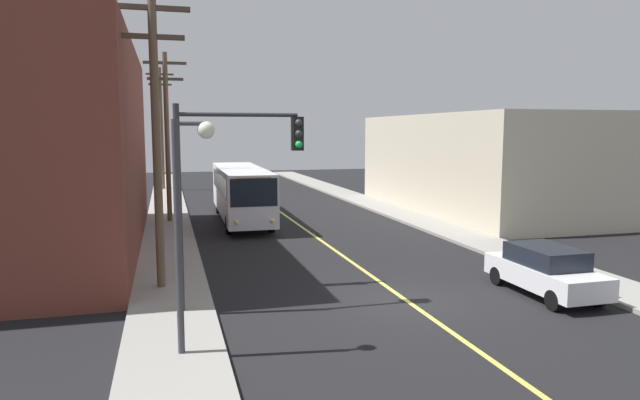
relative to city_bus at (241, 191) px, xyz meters
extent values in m
plane|color=black|center=(2.99, -17.46, -1.82)|extent=(120.00, 120.00, 0.00)
cube|color=gray|center=(-4.26, -7.46, -1.74)|extent=(2.50, 90.00, 0.15)
cube|color=gray|center=(10.24, -7.46, -1.74)|extent=(2.50, 90.00, 0.15)
cube|color=#D8CC4C|center=(2.99, -2.46, -1.81)|extent=(0.16, 60.00, 0.01)
cube|color=brown|center=(-10.51, -6.35, 2.78)|extent=(10.00, 19.65, 9.19)
cube|color=black|center=(-5.55, -6.35, -0.22)|extent=(0.06, 13.75, 1.30)
cube|color=black|center=(-5.55, -6.35, 2.98)|extent=(0.06, 13.75, 1.30)
cube|color=beige|center=(17.49, 0.28, 1.40)|extent=(12.00, 19.54, 6.44)
cube|color=black|center=(11.53, 0.28, -0.22)|extent=(0.06, 13.68, 1.30)
cube|color=black|center=(11.53, 0.28, 2.98)|extent=(0.06, 13.68, 1.30)
cube|color=silver|center=(0.00, 0.01, 0.01)|extent=(2.80, 12.05, 2.75)
cube|color=black|center=(-0.13, -5.97, 0.53)|extent=(2.35, 0.13, 1.40)
cube|color=black|center=(0.13, 5.99, 0.63)|extent=(2.30, 0.13, 1.10)
cube|color=black|center=(-1.25, 0.04, 0.53)|extent=(0.27, 10.20, 1.10)
cube|color=black|center=(1.25, -0.01, 0.53)|extent=(0.27, 10.20, 1.10)
cube|color=orange|center=(-0.13, -5.96, 1.13)|extent=(1.79, 0.10, 0.30)
sphere|color=#F9D872|center=(-1.02, -5.99, -0.92)|extent=(0.24, 0.24, 0.24)
sphere|color=#F9D872|center=(0.77, -6.02, -0.92)|extent=(0.24, 0.24, 0.24)
cylinder|color=black|center=(-1.21, -4.16, -1.32)|extent=(0.32, 1.01, 1.00)
cylinder|color=black|center=(1.04, -4.21, -1.32)|extent=(0.32, 1.01, 1.00)
cylinder|color=black|center=(-1.05, 3.54, -1.32)|extent=(0.32, 1.01, 1.00)
cylinder|color=black|center=(1.20, 3.49, -1.32)|extent=(0.32, 1.01, 1.00)
cube|color=silver|center=(7.65, -18.03, -1.15)|extent=(1.80, 4.40, 0.70)
cube|color=black|center=(7.65, -18.03, -0.50)|extent=(1.62, 2.47, 0.60)
cylinder|color=black|center=(6.85, -19.53, -1.50)|extent=(0.22, 0.64, 0.64)
cylinder|color=black|center=(8.45, -19.53, -1.50)|extent=(0.22, 0.64, 0.64)
cylinder|color=black|center=(6.84, -16.53, -1.50)|extent=(0.22, 0.64, 0.64)
cylinder|color=black|center=(8.44, -16.53, -1.50)|extent=(0.22, 0.64, 0.64)
cylinder|color=brown|center=(-4.55, -14.18, 3.20)|extent=(0.28, 0.28, 9.74)
cube|color=#4C3D2D|center=(-4.55, -14.18, 7.47)|extent=(2.40, 0.16, 0.16)
cube|color=#4C3D2D|center=(-4.55, -14.18, 6.57)|extent=(2.00, 0.16, 0.16)
cylinder|color=brown|center=(-4.16, 0.32, 3.17)|extent=(0.28, 0.28, 9.67)
cube|color=#4C3D2D|center=(-4.16, 0.32, 7.41)|extent=(2.40, 0.16, 0.16)
cube|color=#4C3D2D|center=(-4.16, 0.32, 6.51)|extent=(2.00, 0.16, 0.16)
cylinder|color=brown|center=(-4.57, 19.46, 3.75)|extent=(0.28, 0.28, 10.85)
cube|color=#4C3D2D|center=(-4.57, 19.46, 8.58)|extent=(2.40, 0.16, 0.16)
cube|color=#4C3D2D|center=(-4.57, 19.46, 7.68)|extent=(2.00, 0.16, 0.16)
cylinder|color=#2D2D33|center=(-3.96, -17.00, 1.33)|extent=(0.18, 0.18, 6.00)
cylinder|color=#2D2D33|center=(-2.21, -17.00, 4.03)|extent=(3.50, 0.12, 0.12)
cube|color=black|center=(-0.46, -17.00, 3.48)|extent=(0.32, 0.36, 1.00)
sphere|color=#2D2D2D|center=(-0.46, -17.19, 3.80)|extent=(0.22, 0.22, 0.22)
sphere|color=#2D2D2D|center=(-0.46, -17.19, 3.48)|extent=(0.22, 0.22, 0.22)
sphere|color=green|center=(-0.46, -17.19, 3.16)|extent=(0.22, 0.22, 0.22)
cylinder|color=#38383D|center=(-4.06, -20.26, 1.08)|extent=(0.16, 0.16, 5.50)
cylinder|color=#38383D|center=(-3.71, -20.26, 3.73)|extent=(0.70, 0.10, 0.10)
sphere|color=#EAE5C6|center=(-3.36, -20.26, 3.58)|extent=(0.40, 0.40, 0.40)
camera|label=1|loc=(-4.27, -33.48, 3.56)|focal=31.57mm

